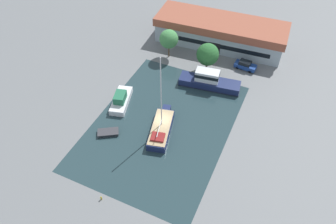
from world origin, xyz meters
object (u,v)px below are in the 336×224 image
object	(u,v)px
quay_tree_by_water	(169,39)
cabin_boat	(121,100)
quay_tree_near_building	(208,55)
motor_cruiser	(209,81)
sailboat_moored	(161,128)
warehouse_building	(220,32)
parked_car	(245,65)
small_dinghy	(108,132)

from	to	relation	value
quay_tree_by_water	cabin_boat	distance (m)	16.84
quay_tree_near_building	motor_cruiser	world-z (taller)	quay_tree_near_building
quay_tree_by_water	sailboat_moored	world-z (taller)	sailboat_moored
motor_cruiser	quay_tree_near_building	bearing A→B (deg)	17.00
warehouse_building	sailboat_moored	distance (m)	28.65
quay_tree_near_building	parked_car	bearing A→B (deg)	29.24
parked_car	sailboat_moored	bearing A→B (deg)	-15.21
sailboat_moored	small_dinghy	world-z (taller)	sailboat_moored
quay_tree_near_building	cabin_boat	bearing A→B (deg)	-124.88
parked_car	motor_cruiser	xyz separation A→B (m)	(-4.84, -8.05, 0.38)
quay_tree_near_building	sailboat_moored	world-z (taller)	sailboat_moored
motor_cruiser	small_dinghy	distance (m)	21.06
warehouse_building	small_dinghy	distance (m)	33.67
warehouse_building	small_dinghy	size ratio (longest dim) A/B	7.41
quay_tree_near_building	parked_car	world-z (taller)	quay_tree_near_building
small_dinghy	cabin_boat	distance (m)	7.31
motor_cruiser	cabin_boat	distance (m)	16.63
parked_car	motor_cruiser	distance (m)	9.40
sailboat_moored	quay_tree_by_water	bearing A→B (deg)	97.52
parked_car	sailboat_moored	size ratio (longest dim) A/B	0.30
sailboat_moored	cabin_boat	bearing A→B (deg)	148.18
quay_tree_by_water	cabin_boat	xyz separation A→B (m)	(-1.85, -16.40, -3.35)
motor_cruiser	small_dinghy	xyz separation A→B (m)	(-10.88, -18.00, -0.95)
quay_tree_near_building	sailboat_moored	xyz separation A→B (m)	(-1.19, -18.23, -3.09)
parked_car	cabin_boat	size ratio (longest dim) A/B	0.60
quay_tree_near_building	small_dinghy	xyz separation A→B (m)	(-8.89, -22.23, -3.59)
parked_car	quay_tree_near_building	bearing A→B (deg)	-55.98
quay_tree_near_building	small_dinghy	world-z (taller)	quay_tree_near_building
sailboat_moored	cabin_boat	world-z (taller)	sailboat_moored
quay_tree_by_water	motor_cruiser	world-z (taller)	quay_tree_by_water
warehouse_building	parked_car	xyz separation A→B (m)	(7.61, -6.52, -1.92)
motor_cruiser	cabin_boat	world-z (taller)	motor_cruiser
cabin_boat	parked_car	bearing A→B (deg)	31.87
sailboat_moored	small_dinghy	xyz separation A→B (m)	(-7.69, -4.00, -0.50)
warehouse_building	quay_tree_by_water	size ratio (longest dim) A/B	4.56
quay_tree_near_building	small_dinghy	bearing A→B (deg)	-111.79
quay_tree_by_water	sailboat_moored	size ratio (longest dim) A/B	0.42
parked_car	quay_tree_by_water	bearing A→B (deg)	-75.83
warehouse_building	quay_tree_by_water	xyz separation A→B (m)	(-7.93, -9.09, 1.44)
quay_tree_by_water	quay_tree_near_building	bearing A→B (deg)	-8.20
quay_tree_near_building	warehouse_building	bearing A→B (deg)	94.28
cabin_boat	quay_tree_by_water	bearing A→B (deg)	67.95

